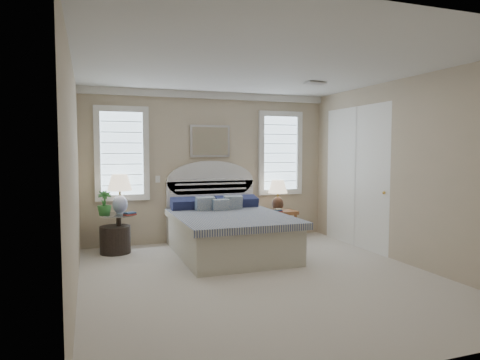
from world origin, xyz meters
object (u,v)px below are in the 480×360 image
object	(u,v)px
bed	(227,229)
lamp_right	(278,192)
floor_pot	(115,240)
side_table_left	(119,229)
nightstand_right	(282,218)
lamp_left	(120,189)

from	to	relation	value
bed	lamp_right	world-z (taller)	bed
floor_pot	lamp_right	world-z (taller)	lamp_right
side_table_left	lamp_right	size ratio (longest dim) A/B	1.09
side_table_left	floor_pot	xyz separation A→B (m)	(-0.06, -0.01, -0.17)
nightstand_right	floor_pot	distance (m)	3.02
side_table_left	lamp_right	xyz separation A→B (m)	(2.86, 0.11, 0.50)
nightstand_right	lamp_left	bearing A→B (deg)	-179.93
side_table_left	floor_pot	size ratio (longest dim) A/B	1.31
nightstand_right	floor_pot	bearing A→B (deg)	-177.85
floor_pot	lamp_left	size ratio (longest dim) A/B	0.75
side_table_left	nightstand_right	xyz separation A→B (m)	(2.95, 0.10, -0.00)
side_table_left	lamp_right	distance (m)	2.91
side_table_left	floor_pot	world-z (taller)	side_table_left
side_table_left	lamp_right	world-z (taller)	lamp_right
bed	nightstand_right	distance (m)	1.47
floor_pot	lamp_right	size ratio (longest dim) A/B	0.83
lamp_left	lamp_right	xyz separation A→B (m)	(2.83, 0.01, -0.14)
bed	side_table_left	size ratio (longest dim) A/B	3.61
floor_pot	lamp_right	xyz separation A→B (m)	(2.92, 0.12, 0.66)
lamp_right	side_table_left	bearing A→B (deg)	-177.79
nightstand_right	lamp_right	distance (m)	0.51
nightstand_right	lamp_right	bearing A→B (deg)	173.07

